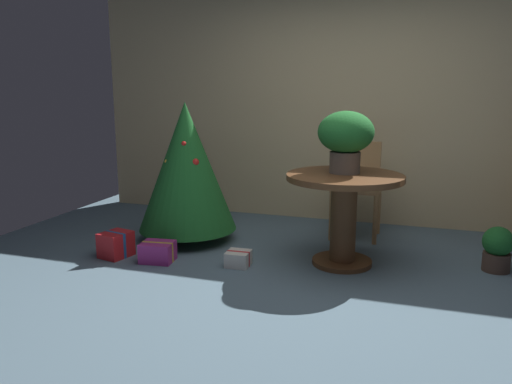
{
  "coord_description": "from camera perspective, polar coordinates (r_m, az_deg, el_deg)",
  "views": [
    {
      "loc": [
        0.71,
        -3.39,
        1.48
      ],
      "look_at": [
        -0.51,
        0.33,
        0.66
      ],
      "focal_mm": 35.2,
      "sensor_mm": 36.0,
      "label": 1
    }
  ],
  "objects": [
    {
      "name": "back_wall_panel",
      "position": [
        5.64,
        11.1,
        9.74
      ],
      "size": [
        6.0,
        0.1,
        2.6
      ],
      "primitive_type": "cube",
      "color": "beige",
      "rests_on": "ground_plane"
    },
    {
      "name": "flower_vase",
      "position": [
        4.23,
        10.17,
        6.28
      ],
      "size": [
        0.47,
        0.47,
        0.52
      ],
      "color": "#665B51",
      "rests_on": "round_dining_table"
    },
    {
      "name": "wooden_chair_far",
      "position": [
        5.14,
        11.46,
        1.14
      ],
      "size": [
        0.47,
        0.43,
        0.95
      ],
      "color": "#B27F4C",
      "rests_on": "ground_plane"
    },
    {
      "name": "potted_plant",
      "position": [
        4.57,
        25.75,
        -5.77
      ],
      "size": [
        0.24,
        0.24,
        0.37
      ],
      "color": "#4C382D",
      "rests_on": "ground_plane"
    },
    {
      "name": "round_dining_table",
      "position": [
        4.25,
        9.96,
        -1.26
      ],
      "size": [
        0.97,
        0.97,
        0.78
      ],
      "color": "brown",
      "rests_on": "ground_plane"
    },
    {
      "name": "gift_box_red",
      "position": [
        4.65,
        -15.64,
        -5.76
      ],
      "size": [
        0.27,
        0.3,
        0.23
      ],
      "color": "red",
      "rests_on": "ground_plane"
    },
    {
      "name": "holiday_tree",
      "position": [
        4.88,
        -7.91,
        2.88
      ],
      "size": [
        0.95,
        0.95,
        1.35
      ],
      "color": "brown",
      "rests_on": "ground_plane"
    },
    {
      "name": "gift_box_cream",
      "position": [
        4.27,
        -2.03,
        -7.57
      ],
      "size": [
        0.2,
        0.2,
        0.13
      ],
      "color": "silver",
      "rests_on": "ground_plane"
    },
    {
      "name": "gift_box_purple",
      "position": [
        4.45,
        -11.11,
        -6.7
      ],
      "size": [
        0.3,
        0.26,
        0.17
      ],
      "color": "#9E287A",
      "rests_on": "ground_plane"
    },
    {
      "name": "ground_plane",
      "position": [
        3.76,
        5.98,
        -11.42
      ],
      "size": [
        6.6,
        6.6,
        0.0
      ],
      "primitive_type": "plane",
      "color": "slate"
    }
  ]
}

